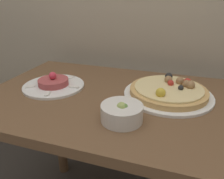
{
  "coord_description": "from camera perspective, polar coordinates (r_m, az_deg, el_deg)",
  "views": [
    {
      "loc": [
        0.22,
        -0.39,
        1.13
      ],
      "look_at": [
        -0.02,
        0.3,
        0.8
      ],
      "focal_mm": 35.0,
      "sensor_mm": 36.0,
      "label": 1
    }
  ],
  "objects": [
    {
      "name": "tartare_plate",
      "position": [
        0.95,
        -15.0,
        1.37
      ],
      "size": [
        0.25,
        0.25,
        0.07
      ],
      "color": "white",
      "rests_on": "dining_table"
    },
    {
      "name": "dining_table",
      "position": [
        0.9,
        1.48,
        -9.42
      ],
      "size": [
        1.05,
        0.66,
        0.76
      ],
      "color": "brown",
      "rests_on": "ground_plane"
    },
    {
      "name": "pizza_plate",
      "position": [
        0.87,
        14.6,
        -0.42
      ],
      "size": [
        0.34,
        0.34,
        0.07
      ],
      "color": "white",
      "rests_on": "dining_table"
    },
    {
      "name": "small_bowl",
      "position": [
        0.68,
        2.58,
        -6.03
      ],
      "size": [
        0.13,
        0.13,
        0.07
      ],
      "color": "silver",
      "rests_on": "dining_table"
    }
  ]
}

